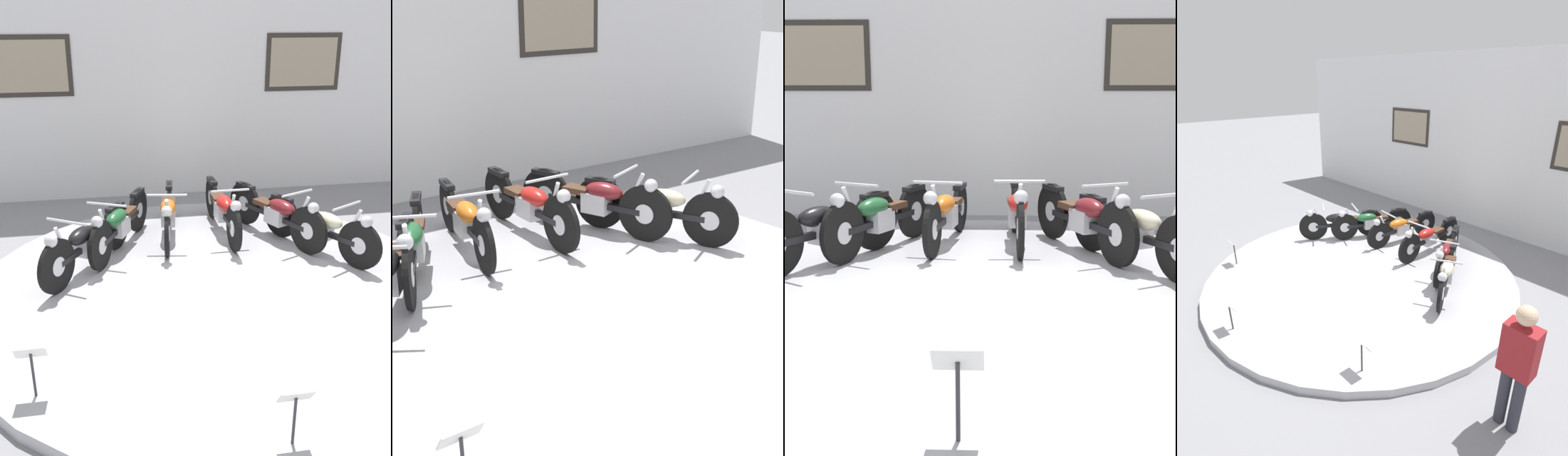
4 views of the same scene
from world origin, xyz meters
TOP-DOWN VIEW (x-y plane):
  - ground_plane at (0.00, 0.00)m, footprint 60.00×60.00m
  - display_platform at (0.00, 0.00)m, footprint 5.93×5.93m
  - back_wall at (0.00, 4.08)m, footprint 14.00×0.22m
  - motorcycle_green at (-1.12, 1.25)m, footprint 0.88×1.84m
  - motorcycle_orange at (-0.41, 1.58)m, footprint 0.54×1.94m
  - motorcycle_red at (0.40, 1.58)m, footprint 0.54×2.00m
  - motorcycle_maroon at (1.12, 1.25)m, footprint 0.86×1.86m
  - motorcycle_cream at (1.55, 0.68)m, footprint 0.98×1.77m
  - info_placard_front_left at (-1.98, -1.71)m, footprint 0.26×0.11m

SIDE VIEW (x-z plane):
  - ground_plane at x=0.00m, z-range 0.00..0.00m
  - display_platform at x=0.00m, z-range 0.00..0.13m
  - info_placard_front_left at x=-1.98m, z-range 0.24..0.76m
  - motorcycle_orange at x=-0.41m, z-range 0.12..0.90m
  - motorcycle_cream at x=1.55m, z-range 0.12..0.91m
  - motorcycle_red at x=0.40m, z-range 0.12..0.92m
  - motorcycle_green at x=-1.12m, z-range 0.12..0.92m
  - motorcycle_maroon at x=1.12m, z-range 0.12..0.93m
  - back_wall at x=0.00m, z-range 0.00..4.29m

